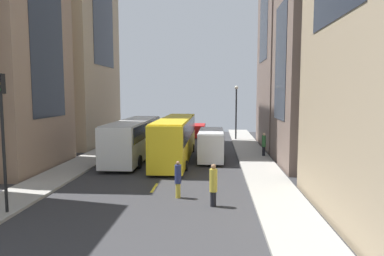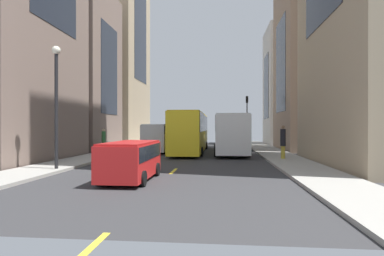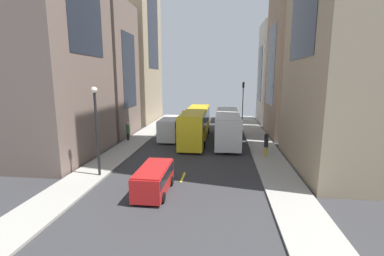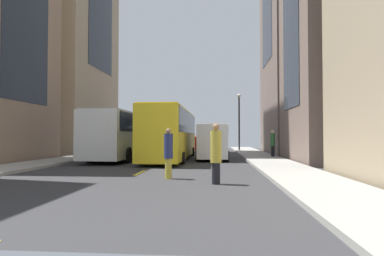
% 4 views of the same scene
% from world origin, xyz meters
% --- Properties ---
extents(ground_plane, '(40.82, 40.82, 0.00)m').
position_xyz_m(ground_plane, '(0.00, 0.00, 0.00)').
color(ground_plane, '#333335').
extents(sidewalk_west, '(2.80, 44.00, 0.15)m').
position_xyz_m(sidewalk_west, '(-7.01, 0.00, 0.07)').
color(sidewalk_west, '#9E9B93').
rests_on(sidewalk_west, ground).
extents(sidewalk_east, '(2.80, 44.00, 0.15)m').
position_xyz_m(sidewalk_east, '(7.01, 0.00, 0.07)').
color(sidewalk_east, '#9E9B93').
rests_on(sidewalk_east, ground).
extents(lane_stripe_1, '(0.16, 2.00, 0.01)m').
position_xyz_m(lane_stripe_1, '(0.00, -10.50, 0.01)').
color(lane_stripe_1, yellow).
rests_on(lane_stripe_1, ground).
extents(lane_stripe_2, '(0.16, 2.00, 0.01)m').
position_xyz_m(lane_stripe_2, '(0.00, 0.00, 0.01)').
color(lane_stripe_2, yellow).
rests_on(lane_stripe_2, ground).
extents(lane_stripe_3, '(0.16, 2.00, 0.01)m').
position_xyz_m(lane_stripe_3, '(0.00, 10.50, 0.01)').
color(lane_stripe_3, yellow).
rests_on(lane_stripe_3, ground).
extents(lane_stripe_4, '(0.16, 2.00, 0.01)m').
position_xyz_m(lane_stripe_4, '(0.00, 21.00, 0.01)').
color(lane_stripe_4, yellow).
rests_on(lane_stripe_4, ground).
extents(building_west_1, '(6.63, 8.94, 17.28)m').
position_xyz_m(building_west_1, '(-11.89, -5.78, 8.64)').
color(building_west_1, '#937760').
rests_on(building_west_1, ground).
extents(building_east_1, '(8.19, 8.01, 16.12)m').
position_xyz_m(building_east_1, '(12.67, -3.26, 8.06)').
color(building_east_1, '#7A665B').
rests_on(building_east_1, ground).
extents(city_bus_white, '(2.80, 12.00, 3.35)m').
position_xyz_m(city_bus_white, '(-3.37, -1.46, 2.01)').
color(city_bus_white, silver).
rests_on(city_bus_white, ground).
extents(streetcar_yellow, '(2.70, 13.01, 3.59)m').
position_xyz_m(streetcar_yellow, '(0.27, -1.77, 2.12)').
color(streetcar_yellow, yellow).
rests_on(streetcar_yellow, ground).
extents(delivery_van_white, '(2.25, 5.69, 2.58)m').
position_xyz_m(delivery_van_white, '(3.28, -1.68, 1.51)').
color(delivery_van_white, white).
rests_on(delivery_van_white, ground).
extents(car_red_0, '(1.93, 4.23, 1.68)m').
position_xyz_m(car_red_0, '(1.42, 13.42, 0.99)').
color(car_red_0, red).
rests_on(car_red_0, ground).
extents(pedestrian_walking_far, '(0.37, 0.37, 2.29)m').
position_xyz_m(pedestrian_walking_far, '(-6.77, 4.78, 1.37)').
color(pedestrian_walking_far, gold).
rests_on(pedestrian_walking_far, ground).
extents(pedestrian_crossing_near, '(0.39, 0.39, 2.16)m').
position_xyz_m(pedestrian_crossing_near, '(3.55, -13.65, 1.14)').
color(pedestrian_crossing_near, black).
rests_on(pedestrian_crossing_near, ground).
extents(pedestrian_waiting_curb, '(0.35, 0.35, 2.06)m').
position_xyz_m(pedestrian_waiting_curb, '(7.93, 0.01, 1.25)').
color(pedestrian_waiting_curb, black).
rests_on(pedestrian_waiting_curb, ground).
extents(pedestrian_crossing_mid, '(0.36, 0.36, 2.03)m').
position_xyz_m(pedestrian_crossing_mid, '(1.64, -12.37, 1.07)').
color(pedestrian_crossing_mid, gold).
rests_on(pedestrian_crossing_mid, ground).
extents(traffic_light_near_corner, '(0.32, 0.44, 6.38)m').
position_xyz_m(traffic_light_near_corner, '(-6.01, -15.58, 4.55)').
color(traffic_light_near_corner, black).
rests_on(traffic_light_near_corner, ground).
extents(streetlamp_near, '(0.44, 0.44, 6.43)m').
position_xyz_m(streetlamp_near, '(6.11, 11.15, 4.14)').
color(streetlamp_near, black).
rests_on(streetlamp_near, ground).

